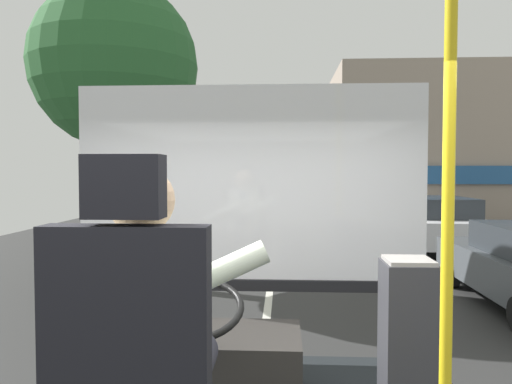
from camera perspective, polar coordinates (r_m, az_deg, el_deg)
The scene contains 11 objects.
ground at distance 10.92m, azimuth 1.92°, elevation -8.87°, with size 18.00×44.00×0.06m.
bus_driver at distance 1.72m, azimuth -12.47°, elevation -15.08°, with size 0.81×0.61×0.83m.
steering_console at distance 3.02m, azimuth -5.89°, elevation -19.22°, with size 1.10×0.93×0.76m.
handrail_pole at distance 1.88m, azimuth 21.35°, elevation -3.50°, with size 0.04×0.04×2.29m.
fare_box at distance 2.67m, azimuth 17.15°, elevation -17.01°, with size 0.25×0.26×0.90m.
windshield_panel at distance 3.54m, azimuth -0.67°, elevation -2.20°, with size 2.50×0.08×1.48m.
street_tree at distance 9.73m, azimuth -16.06°, elevation 13.76°, with size 3.07×3.07×5.60m.
shop_building at distance 19.87m, azimuth 22.63°, elevation 4.53°, with size 9.32×4.62×5.82m.
parked_car_white at distance 14.03m, azimuth 19.98°, elevation -3.36°, with size 1.95×4.24×1.43m.
parked_car_red at distance 19.36m, azimuth 15.64°, elevation -1.88°, with size 1.84×4.08×1.34m.
parked_car_green at distance 24.74m, azimuth 12.42°, elevation -0.82°, with size 1.86×4.17×1.42m.
Camera 1 is at (0.24, -1.90, 2.11)m, focal length 34.49 mm.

